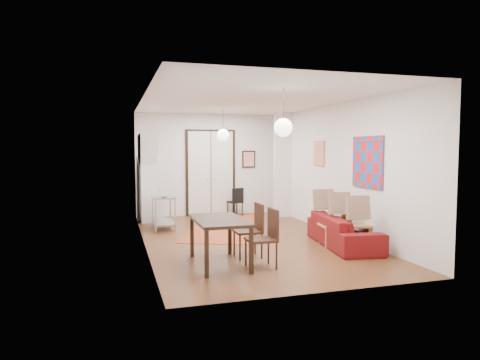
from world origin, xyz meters
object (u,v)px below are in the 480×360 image
object	(u,v)px
sofa	(343,231)
kitchen_counter	(163,208)
dining_chair_far	(259,233)
fridge	(151,189)
dining_chair_near	(246,225)
coffee_table	(344,227)
dining_table	(219,224)
black_side_chair	(234,199)

from	to	relation	value
sofa	kitchen_counter	world-z (taller)	kitchen_counter
dining_chair_far	fridge	bearing A→B (deg)	-164.47
sofa	fridge	world-z (taller)	fridge
sofa	fridge	distance (m)	5.27
dining_chair_near	dining_chair_far	size ratio (longest dim) A/B	1.00
fridge	dining_chair_near	bearing A→B (deg)	-80.44
kitchen_counter	fridge	size ratio (longest dim) A/B	0.61
kitchen_counter	coffee_table	bearing A→B (deg)	-39.94
coffee_table	sofa	bearing A→B (deg)	-132.18
kitchen_counter	dining_table	world-z (taller)	kitchen_counter
sofa	dining_chair_far	distance (m)	2.24
sofa	black_side_chair	bearing A→B (deg)	20.74
black_side_chair	sofa	bearing A→B (deg)	88.08
sofa	black_side_chair	size ratio (longest dim) A/B	2.62
dining_chair_far	dining_table	bearing A→B (deg)	-112.69
dining_table	fridge	bearing A→B (deg)	98.90
sofa	fridge	xyz separation A→B (m)	(-3.38, 4.01, 0.54)
sofa	dining_table	world-z (taller)	dining_table
sofa	kitchen_counter	size ratio (longest dim) A/B	2.01
coffee_table	dining_chair_far	size ratio (longest dim) A/B	1.08
coffee_table	kitchen_counter	size ratio (longest dim) A/B	0.98
coffee_table	dining_table	xyz separation A→B (m)	(-2.70, -0.68, 0.31)
kitchen_counter	dining_chair_near	world-z (taller)	dining_chair_near
dining_table	black_side_chair	size ratio (longest dim) A/B	1.73
kitchen_counter	black_side_chair	distance (m)	2.67
coffee_table	fridge	xyz separation A→B (m)	(-3.43, 3.96, 0.48)
dining_chair_near	black_side_chair	distance (m)	4.68
dining_chair_near	dining_chair_far	world-z (taller)	same
kitchen_counter	dining_table	distance (m)	3.52
dining_chair_far	sofa	bearing A→B (deg)	113.56
fridge	dining_table	bearing A→B (deg)	-89.10
sofa	dining_chair_far	world-z (taller)	dining_chair_far
sofa	kitchen_counter	bearing A→B (deg)	56.08
kitchen_counter	dining_table	size ratio (longest dim) A/B	0.75
dining_table	coffee_table	bearing A→B (deg)	14.15
sofa	fridge	size ratio (longest dim) A/B	1.23
black_side_chair	fridge	bearing A→B (deg)	-5.88
fridge	black_side_chair	distance (m)	2.45
sofa	coffee_table	world-z (taller)	sofa
fridge	dining_chair_near	size ratio (longest dim) A/B	1.79
sofa	dining_chair_far	bearing A→B (deg)	121.20
dining_table	dining_chair_near	bearing A→B (deg)	36.54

